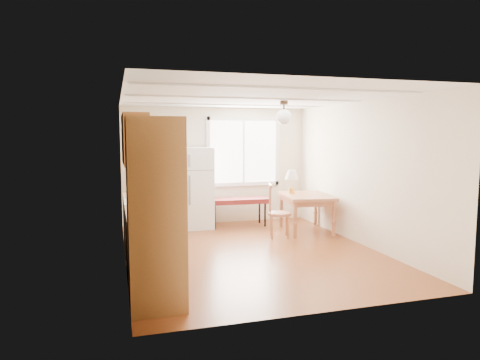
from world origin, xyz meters
name	(u,v)px	position (x,y,z in m)	size (l,w,h in m)	color
room_shell	(252,176)	(0.00, 0.00, 1.25)	(4.60, 5.60, 2.62)	#5F2A13
kitchen_run	(147,214)	(-1.72, -0.63, 0.84)	(0.65, 3.40, 2.20)	brown
window_unit	(243,152)	(0.60, 2.47, 1.55)	(1.64, 0.05, 1.51)	white
pendant_light	(284,116)	(0.70, 0.40, 2.24)	(0.26, 0.26, 0.40)	#322216
refrigerator	(195,188)	(-0.55, 2.12, 0.83)	(0.69, 0.72, 1.66)	white
bench	(238,201)	(0.34, 2.00, 0.53)	(1.31, 0.54, 0.59)	#5B1516
dining_table	(306,200)	(1.50, 1.14, 0.64)	(1.03, 1.29, 0.74)	#935538
chair	(275,207)	(0.72, 0.87, 0.57)	(0.48, 0.47, 0.99)	#935538
table_lamp	(292,177)	(1.29, 1.39, 1.08)	(0.27, 0.27, 0.47)	gold
coffee_maker	(149,205)	(-1.72, -1.06, 1.03)	(0.19, 0.24, 0.35)	black
kettle	(144,201)	(-1.73, -0.40, 0.98)	(0.10, 0.10, 0.20)	red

